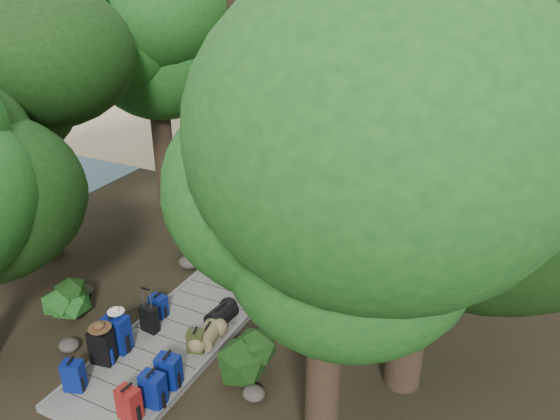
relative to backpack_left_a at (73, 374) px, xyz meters
The scene contains 50 objects.
ground 4.44m from the backpack_left_a, 80.87° to the left, with size 120.00×120.00×0.00m, color #2D2316.
sand_beach 20.38m from the backpack_left_a, 88.03° to the left, with size 40.00×22.00×0.02m, color tan.
water_bay 42.92m from the backpack_left_a, 136.82° to the left, with size 50.00×60.00×0.02m, color #2B4E59.
distant_hill 65.47m from the backpack_left_a, 126.89° to the left, with size 32.00×16.00×12.00m, color black.
boardwalk 5.43m from the backpack_left_a, 82.55° to the left, with size 2.00×12.00×0.12m, color gray.
backpack_left_a is the anchor object (origin of this frame).
backpack_left_b 0.78m from the backpack_left_a, 94.03° to the left, with size 0.42×0.30×0.78m, color black, non-canonical shape.
backpack_left_c 1.18m from the backpack_left_a, 91.59° to the left, with size 0.46×0.33×0.85m, color navy, non-canonical shape.
backpack_left_d 2.41m from the backpack_left_a, 90.62° to the left, with size 0.35×0.25×0.53m, color navy, non-canonical shape.
backpack_right_a 1.31m from the backpack_left_a, ahead, with size 0.37×0.26×0.66m, color maroon, non-canonical shape.
backpack_right_b 1.52m from the backpack_left_a, 12.48° to the left, with size 0.40×0.28×0.72m, color navy, non-canonical shape.
backpack_right_c 1.66m from the backpack_left_a, 29.57° to the left, with size 0.41×0.29×0.70m, color navy, non-canonical shape.
backpack_right_d 2.25m from the backpack_left_a, 53.53° to the left, with size 0.32×0.23×0.50m, color #373E1C, non-canonical shape.
duffel_right_khaki 2.54m from the backpack_left_a, 55.80° to the left, with size 0.40×0.60×0.40m, color olive, non-canonical shape.
duffel_right_black 3.06m from the backpack_left_a, 64.25° to the left, with size 0.42×0.66×0.42m, color black, non-canonical shape.
suitcase_on_boardwalk 1.92m from the backpack_left_a, 86.03° to the left, with size 0.37×0.20×0.57m, color black, non-canonical shape.
lone_suitcase_on_sand 12.20m from the backpack_left_a, 85.35° to the left, with size 0.41×0.23×0.64m, color black, non-canonical shape.
hat_brown 0.94m from the backpack_left_a, 93.02° to the left, with size 0.43×0.43×0.13m, color #51351E, non-canonical shape.
hat_white 1.36m from the backpack_left_a, 92.22° to the left, with size 0.33×0.33×0.11m, color silver, non-canonical shape.
kayak 14.70m from the backpack_left_a, 98.23° to the left, with size 0.61×2.81×0.28m, color #B2160F.
sun_lounger 14.34m from the backpack_left_a, 72.58° to the left, with size 0.63×1.94×0.63m, color silver, non-canonical shape.
tree_right_a 5.48m from the backpack_left_a, 10.38° to the left, with size 4.39×4.39×7.32m, color black, non-canonical shape.
tree_right_b 7.23m from the backpack_left_a, 29.51° to the left, with size 5.22×5.22×9.33m, color black, non-canonical shape.
tree_right_c 8.38m from the backpack_left_a, 55.34° to the left, with size 5.29×5.29×9.16m, color black, non-canonical shape.
tree_right_d 11.61m from the backpack_left_a, 56.13° to the left, with size 5.83×5.83×10.68m, color black, non-canonical shape.
tree_right_e 12.73m from the backpack_left_a, 64.06° to the left, with size 5.17×5.17×9.31m, color black, non-canonical shape.
tree_left_b 6.69m from the backpack_left_a, 141.74° to the left, with size 4.86×4.86×8.74m, color black, non-canonical shape.
tree_left_c 8.99m from the backpack_left_a, 115.51° to the left, with size 4.90×4.90×8.51m, color black, non-canonical shape.
tree_back_a 20.31m from the backpack_left_a, 91.02° to the left, with size 5.02×5.02×8.70m, color black, non-canonical shape.
tree_back_b 21.25m from the backpack_left_a, 84.13° to the left, with size 5.87×5.87×10.49m, color black, non-canonical shape.
tree_back_c 21.12m from the backpack_left_a, 74.01° to the left, with size 5.02×5.02×9.04m, color black, non-canonical shape.
tree_back_d 20.52m from the backpack_left_a, 104.53° to the left, with size 5.00×5.00×8.34m, color black, non-canonical shape.
palm_right_a 11.82m from the backpack_left_a, 69.04° to the left, with size 4.93×4.93×8.40m, color #144011, non-canonical shape.
palm_right_b 16.68m from the backpack_left_a, 69.04° to the left, with size 4.75×4.75×9.18m, color #144011, non-canonical shape.
palm_right_c 17.85m from the backpack_left_a, 81.22° to the left, with size 3.93×3.93×6.26m, color #144011, non-canonical shape.
palm_left_a 12.29m from the backpack_left_a, 108.22° to the left, with size 4.33×4.33×6.88m, color #144011, non-canonical shape.
rock_left_a 1.35m from the backpack_left_a, 141.11° to the left, with size 0.42×0.38×0.23m, color #4C473F, non-canonical shape.
rock_left_b 3.25m from the backpack_left_a, 131.91° to the left, with size 0.41×0.37×0.23m, color #4C473F, non-canonical shape.
rock_left_c 4.54m from the backpack_left_a, 98.90° to the left, with size 0.53×0.48×0.29m, color #4C473F, non-canonical shape.
rock_left_d 7.00m from the backpack_left_a, 100.54° to the left, with size 0.34×0.31×0.19m, color #4C473F, non-canonical shape.
rock_right_a 3.18m from the backpack_left_a, 24.48° to the left, with size 0.42×0.38×0.23m, color #4C473F, non-canonical shape.
rock_right_b 4.70m from the backpack_left_a, 46.25° to the left, with size 0.50×0.45×0.27m, color #4C473F, non-canonical shape.
rock_right_c 6.26m from the backpack_left_a, 67.14° to the left, with size 0.35×0.32×0.20m, color #4C473F, non-canonical shape.
rock_right_d 9.01m from the backpack_left_a, 69.05° to the left, with size 0.59×0.53×0.32m, color #4C473F, non-canonical shape.
shrub_left_a 2.50m from the backpack_left_a, 140.64° to the left, with size 0.99×0.99×0.89m, color #164B19, non-canonical shape.
shrub_left_b 5.25m from the backpack_left_a, 101.59° to the left, with size 0.98×0.98×0.88m, color #164B19, non-canonical shape.
shrub_left_c 8.84m from the backpack_left_a, 103.13° to the left, with size 1.37×1.37×1.23m, color #164B19, non-canonical shape.
shrub_right_a 3.14m from the backpack_left_a, 34.08° to the left, with size 1.00×1.00×0.90m, color #164B19, non-canonical shape.
shrub_right_b 7.20m from the backpack_left_a, 62.17° to the left, with size 1.20×1.20×1.08m, color #164B19, non-canonical shape.
shrub_right_c 10.61m from the backpack_left_a, 74.29° to the left, with size 0.82×0.82×0.73m, color #164B19, non-canonical shape.
Camera 1 is at (5.84, -9.37, 7.16)m, focal length 35.00 mm.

